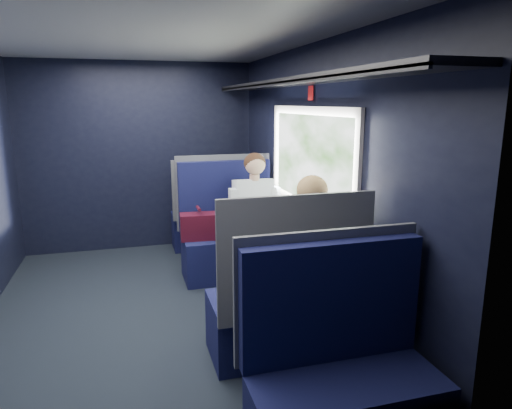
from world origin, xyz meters
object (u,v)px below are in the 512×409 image
object	(u,v)px
seat_row_front	(213,216)
cup	(286,209)
man	(256,211)
woman	(308,252)
table	(270,235)
laptop	(296,217)
seat_bay_far	(283,305)
seat_bay_near	(228,236)
bottle_small	(293,209)
seat_row_back	(341,380)

from	to	relation	value
seat_row_front	cup	world-z (taller)	seat_row_front
man	woman	bearing A→B (deg)	-90.00
table	laptop	xyz separation A→B (m)	(0.24, 0.01, 0.15)
table	seat_row_front	bearing A→B (deg)	95.80
table	cup	bearing A→B (deg)	55.93
laptop	seat_row_front	bearing A→B (deg)	103.40
seat_bay_far	woman	world-z (taller)	woman
seat_bay_near	woman	bearing A→B (deg)	-80.29
woman	bottle_small	bearing A→B (deg)	76.44
table	seat_bay_far	size ratio (longest dim) A/B	0.79
man	woman	size ratio (longest dim) A/B	1.00
seat_row_back	laptop	xyz separation A→B (m)	(0.43, 1.81, 0.40)
table	cup	size ratio (longest dim) A/B	12.49
seat_bay_near	woman	xyz separation A→B (m)	(0.27, -1.57, 0.30)
seat_bay_far	man	distance (m)	1.62
seat_bay_far	man	xyz separation A→B (m)	(0.25, 1.57, 0.30)
cup	man	bearing A→B (deg)	131.64
seat_bay_near	seat_row_back	size ratio (longest dim) A/B	1.09
woman	cup	distance (m)	1.17
seat_bay_near	bottle_small	distance (m)	0.91
table	bottle_small	size ratio (longest dim) A/B	4.85
table	seat_bay_far	bearing A→B (deg)	-101.78
woman	seat_row_front	bearing A→B (deg)	95.70
seat_row_front	laptop	distance (m)	1.88
seat_bay_near	table	bearing A→B (deg)	-76.90
seat_row_back	laptop	bearing A→B (deg)	76.76
table	seat_bay_near	xyz separation A→B (m)	(-0.20, 0.87, -0.24)
seat_bay_far	bottle_small	world-z (taller)	seat_bay_far
seat_row_back	man	world-z (taller)	man
seat_bay_far	cup	world-z (taller)	seat_bay_far
seat_row_front	cup	distance (m)	1.49
laptop	seat_bay_far	bearing A→B (deg)	-115.65
woman	table	bearing A→B (deg)	95.45
seat_row_front	cup	bearing A→B (deg)	-70.51
table	seat_row_front	world-z (taller)	seat_row_front
bottle_small	laptop	bearing A→B (deg)	-103.01
laptop	cup	xyz separation A→B (m)	(0.05, 0.43, -0.03)
table	seat_row_back	bearing A→B (deg)	-95.80
seat_bay_near	seat_row_back	distance (m)	2.66
cup	laptop	bearing A→B (deg)	-97.26
man	cup	bearing A→B (deg)	-48.36
man	cup	distance (m)	0.35
woman	cup	size ratio (longest dim) A/B	16.51
laptop	bottle_small	world-z (taller)	laptop
laptop	seat_bay_near	bearing A→B (deg)	117.45
seat_bay_near	seat_row_back	bearing A→B (deg)	-89.58
table	laptop	bearing A→B (deg)	2.63
man	seat_row_front	bearing A→B (deg)	102.83
bottle_small	table	bearing A→B (deg)	-143.14
table	laptop	distance (m)	0.28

